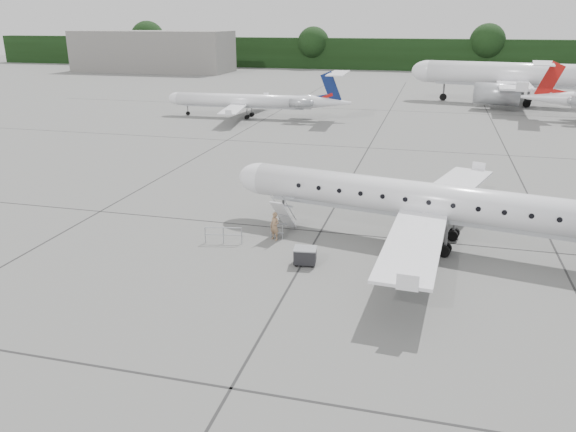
% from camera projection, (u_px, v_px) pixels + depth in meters
% --- Properties ---
extents(ground, '(320.00, 320.00, 0.00)m').
position_uv_depth(ground, '(401.00, 291.00, 27.73)').
color(ground, slate).
rests_on(ground, ground).
extents(treeline, '(260.00, 4.00, 8.00)m').
position_uv_depth(treeline, '(436.00, 55.00, 145.15)').
color(treeline, black).
rests_on(treeline, ground).
extents(terminal_building, '(40.00, 14.00, 10.00)m').
position_uv_depth(terminal_building, '(153.00, 51.00, 143.12)').
color(terminal_building, slate).
rests_on(terminal_building, ground).
extents(main_regional_jet, '(32.61, 26.13, 7.48)m').
position_uv_depth(main_regional_jet, '(436.00, 184.00, 32.26)').
color(main_regional_jet, silver).
rests_on(main_regional_jet, ground).
extents(airstair, '(1.23, 2.22, 2.34)m').
position_uv_depth(airstair, '(283.00, 216.00, 34.84)').
color(airstair, silver).
rests_on(airstair, ground).
extents(passenger, '(0.75, 0.64, 1.74)m').
position_uv_depth(passenger, '(275.00, 226.00, 33.92)').
color(passenger, '#8A694B').
rests_on(passenger, ground).
extents(safety_railing, '(2.17, 0.52, 1.00)m').
position_uv_depth(safety_railing, '(223.00, 235.00, 33.48)').
color(safety_railing, '#93969B').
rests_on(safety_railing, ground).
extents(baggage_cart, '(1.29, 1.09, 1.02)m').
position_uv_depth(baggage_cart, '(305.00, 256.00, 30.58)').
color(baggage_cart, black).
rests_on(baggage_cart, ground).
extents(bg_narrowbody, '(39.44, 31.33, 12.77)m').
position_uv_depth(bg_narrowbody, '(520.00, 63.00, 86.51)').
color(bg_narrowbody, silver).
rests_on(bg_narrowbody, ground).
extents(bg_regional_left, '(24.62, 18.04, 6.34)m').
position_uv_depth(bg_regional_left, '(243.00, 94.00, 75.76)').
color(bg_regional_left, silver).
rests_on(bg_regional_left, ground).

